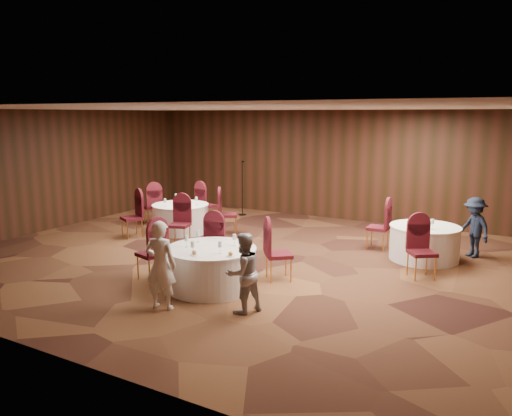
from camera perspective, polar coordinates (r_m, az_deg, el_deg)
The scene contains 15 objects.
ground at distance 10.87m, azimuth -1.44°, elevation -5.78°, with size 12.00×12.00×0.00m, color black.
room_shell at distance 10.48m, azimuth -1.49°, elevation 4.57°, with size 12.00×12.00×12.00m.
table_main at distance 9.04m, azimuth -5.13°, elevation -6.78°, with size 1.62×1.62×0.74m.
table_left at distance 13.35m, azimuth -8.60°, elevation -1.13°, with size 1.48×1.48×0.74m.
table_right at distance 11.28m, azimuth 18.68°, elevation -3.77°, with size 1.47×1.47×0.74m.
chairs_main at distance 9.67m, azimuth -4.53°, elevation -4.83°, with size 2.80×1.83×1.00m.
chairs_left at distance 13.35m, azimuth -8.68°, elevation -0.58°, with size 3.22×3.04×1.00m.
chairs_right at distance 10.93m, azimuth 15.90°, elevation -3.39°, with size 1.94×2.30×1.00m.
tabletop_main at distance 8.75m, azimuth -4.85°, elevation -4.16°, with size 1.14×1.07×0.22m.
tabletop_left at distance 13.26m, azimuth -8.69°, elevation 0.76°, with size 0.86×0.83×0.22m.
tabletop_right at distance 10.91m, azimuth 19.53°, elevation -1.48°, with size 0.08×0.08×0.22m.
mic_stand at distance 15.39m, azimuth -1.57°, elevation 1.03°, with size 0.24×0.24×1.68m.
woman_a at distance 8.11m, azimuth -10.83°, elevation -6.42°, with size 0.53×0.35×1.45m, color white.
woman_b at distance 7.85m, azimuth -1.47°, elevation -7.42°, with size 0.62×0.49×1.28m, color #9F9FA3.
man_c at distance 11.82m, azimuth 23.66°, elevation -2.04°, with size 0.85×0.49×1.32m, color black.
Camera 1 is at (5.33, -8.95, 3.08)m, focal length 35.00 mm.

